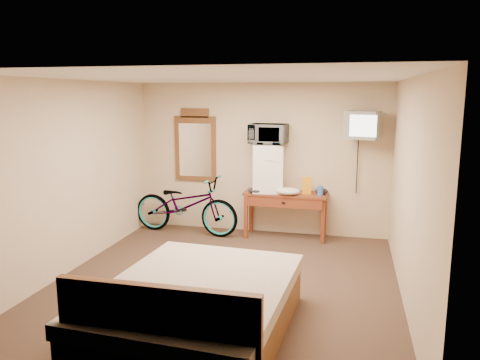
{
  "coord_description": "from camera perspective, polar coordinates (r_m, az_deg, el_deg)",
  "views": [
    {
      "loc": [
        1.46,
        -5.32,
        2.31
      ],
      "look_at": [
        0.01,
        0.75,
        1.16
      ],
      "focal_mm": 35.0,
      "sensor_mm": 36.0,
      "label": 1
    }
  ],
  "objects": [
    {
      "name": "snack_bag",
      "position": [
        7.5,
        8.13,
        -0.66
      ],
      "size": [
        0.15,
        0.11,
        0.27
      ],
      "primitive_type": "cube",
      "rotation": [
        0.0,
        0.0,
        0.23
      ],
      "color": "orange",
      "rests_on": "desk"
    },
    {
      "name": "cloth_dark_b",
      "position": [
        7.54,
        9.9,
        -1.34
      ],
      "size": [
        0.21,
        0.17,
        0.09
      ],
      "primitive_type": "ellipsoid",
      "color": "black",
      "rests_on": "desk"
    },
    {
      "name": "bicycle",
      "position": [
        7.89,
        -6.64,
        -3.03
      ],
      "size": [
        1.92,
        0.84,
        0.98
      ],
      "primitive_type": "imported",
      "rotation": [
        0.0,
        0.0,
        1.47
      ],
      "color": "black",
      "rests_on": "floor"
    },
    {
      "name": "crt_television",
      "position": [
        7.36,
        14.73,
        6.5
      ],
      "size": [
        0.57,
        0.64,
        0.42
      ],
      "color": "black",
      "rests_on": "room"
    },
    {
      "name": "cloth_dark_a",
      "position": [
        7.49,
        1.91,
        -1.29
      ],
      "size": [
        0.24,
        0.18,
        0.09
      ],
      "primitive_type": "ellipsoid",
      "color": "black",
      "rests_on": "desk"
    },
    {
      "name": "desk",
      "position": [
        7.58,
        5.55,
        -2.48
      ],
      "size": [
        1.35,
        0.56,
        0.75
      ],
      "color": "maroon",
      "rests_on": "floor"
    },
    {
      "name": "mini_fridge",
      "position": [
        7.57,
        3.42,
        1.47
      ],
      "size": [
        0.54,
        0.53,
        0.78
      ],
      "color": "white",
      "rests_on": "desk"
    },
    {
      "name": "cloth_cream",
      "position": [
        7.41,
        5.9,
        -1.37
      ],
      "size": [
        0.37,
        0.29,
        0.12
      ],
      "primitive_type": "ellipsoid",
      "color": "beige",
      "rests_on": "desk"
    },
    {
      "name": "blue_cup",
      "position": [
        7.41,
        9.75,
        -1.28
      ],
      "size": [
        0.09,
        0.09,
        0.16
      ],
      "primitive_type": "cylinder",
      "color": "#3860BF",
      "rests_on": "desk"
    },
    {
      "name": "microwave",
      "position": [
        7.51,
        3.47,
        5.62
      ],
      "size": [
        0.62,
        0.45,
        0.32
      ],
      "primitive_type": "imported",
      "rotation": [
        0.0,
        0.0,
        -0.1
      ],
      "color": "white",
      "rests_on": "mini_fridge"
    },
    {
      "name": "wall_mirror",
      "position": [
        8.08,
        -5.46,
        4.15
      ],
      "size": [
        0.73,
        0.04,
        1.24
      ],
      "color": "brown",
      "rests_on": "room"
    },
    {
      "name": "room",
      "position": [
        5.62,
        -1.85,
        -0.48
      ],
      "size": [
        4.6,
        4.64,
        2.5
      ],
      "color": "#473323",
      "rests_on": "ground"
    },
    {
      "name": "bed",
      "position": [
        4.65,
        -5.47,
        -15.35
      ],
      "size": [
        1.81,
        2.33,
        0.9
      ],
      "color": "brown",
      "rests_on": "floor"
    }
  ]
}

